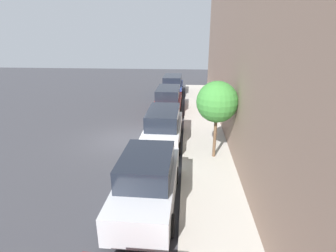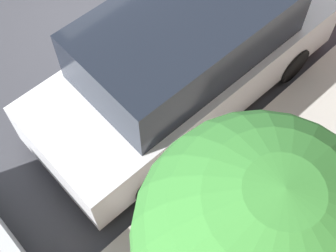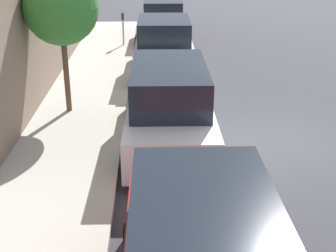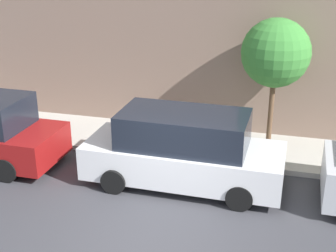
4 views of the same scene
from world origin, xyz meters
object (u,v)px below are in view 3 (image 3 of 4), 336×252
Objects in this scene: parked_minivan_nearest at (163,21)px; street_tree at (61,8)px; parking_meter_near at (123,25)px; parked_suv_second at (164,49)px; parked_minivan_third at (169,106)px.

street_tree is at bearing 73.43° from parked_minivan_nearest.
street_tree is (1.09, 8.11, 1.87)m from parking_meter_near.
street_tree is at bearing 54.42° from parked_suv_second.
street_tree reaches higher than parking_meter_near.
parked_minivan_nearest is 11.53m from parked_minivan_third.
parking_meter_near is 0.38× the size of street_tree.
parking_meter_near is (1.77, 1.47, 0.09)m from parked_minivan_nearest.
parked_minivan_nearest is at bearing -106.57° from street_tree.
parked_minivan_third is 3.83m from street_tree.
parked_minivan_third is at bearing 89.41° from parked_suv_second.
parked_suv_second reaches higher than parking_meter_near.
parking_meter_near is at bearing 39.81° from parked_minivan_nearest.
parked_suv_second is at bearing 88.58° from parked_minivan_nearest.
parking_meter_near is at bearing -97.62° from street_tree.
parking_meter_near is at bearing -81.15° from parked_minivan_third.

